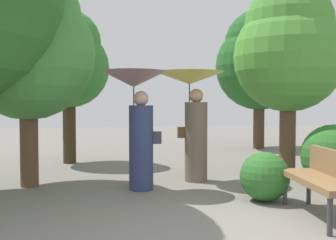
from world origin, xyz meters
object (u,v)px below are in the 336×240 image
Objects in this scene: person_left at (137,108)px; person_right at (192,104)px; park_bench at (325,177)px; tree_mid_left at (69,60)px; tree_mid_right at (259,59)px; tree_near_left at (28,42)px; tree_near_right at (289,47)px.

person_right is (1.05, 0.58, 0.07)m from person_left.
park_bench is at bearing -126.12° from person_left.
person_left is 3.05m from park_bench.
tree_mid_left reaches higher than person_left.
tree_mid_left is at bearing -140.99° from park_bench.
person_left is at bearing -127.80° from park_bench.
tree_near_left is at bearing -141.49° from tree_mid_right.
tree_near_right is at bearing 1.92° from tree_near_left.
tree_mid_right is (1.33, 4.69, 0.29)m from tree_near_right.
tree_mid_left reaches higher than person_right.
tree_near_left is at bearing 97.61° from person_right.
park_bench is 0.36× the size of tree_mid_right.
person_left is 7.06m from tree_mid_right.
person_left is 0.52× the size of tree_near_right.
person_right is 1.29× the size of park_bench.
tree_mid_left is (-3.44, 5.23, 1.92)m from park_bench.
person_left is at bearing -67.79° from tree_mid_left.
tree_mid_right is at bearing 38.51° from tree_near_left.
tree_mid_left is at bearing -158.64° from tree_mid_right.
tree_near_right is at bearing -105.83° from tree_mid_right.
tree_mid_right reaches higher than person_right.
tree_near_left is (-1.79, 0.57, 1.11)m from person_left.
tree_near_left is 4.76m from tree_near_right.
tree_near_left is at bearing 79.80° from person_left.
tree_near_right is 0.87× the size of tree_mid_right.
tree_near_right is (0.84, 2.74, 1.98)m from park_bench.
person_left is at bearing 126.13° from person_right.
person_right reaches higher than park_bench.
tree_mid_right is (5.61, 2.20, 0.35)m from tree_mid_left.
tree_mid_left is at bearing 79.87° from tree_near_left.
park_bench is at bearing -107.11° from tree_near_right.
tree_mid_left is at bearing 149.84° from tree_near_right.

